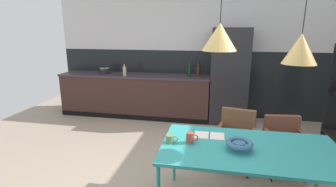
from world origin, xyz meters
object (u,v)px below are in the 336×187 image
open_book (209,136)px  bottle_spice_small (198,71)px  bottle_oil_tall (190,71)px  fruit_bowl (239,144)px  mug_tall_blue (190,138)px  cooking_pot (105,71)px  pendant_lamp_over_table_far (300,49)px  bottle_wine_green (125,71)px  armchair_by_stool (284,138)px  mug_wide_latte (170,139)px  refrigerator_column (229,76)px  armchair_facing_counter (236,132)px  pendant_lamp_over_table_near (220,37)px  dining_table (250,151)px

open_book → bottle_spice_small: bearing=97.2°
open_book → bottle_oil_tall: bottle_oil_tall is taller
fruit_bowl → mug_tall_blue: bearing=172.8°
cooking_pot → pendant_lamp_over_table_far: 4.11m
cooking_pot → mug_tall_blue: bearing=-51.3°
cooking_pot → bottle_wine_green: bottle_wine_green is taller
armchair_by_stool → bottle_spice_small: size_ratio=2.77×
open_book → fruit_bowl: bearing=-42.1°
fruit_bowl → cooking_pot: cooking_pot is taller
mug_wide_latte → bottle_spice_small: (0.05, 2.86, 0.23)m
bottle_oil_tall → bottle_spice_small: bearing=41.8°
refrigerator_column → mug_tall_blue: bearing=-100.1°
mug_wide_latte → bottle_spice_small: size_ratio=0.48×
refrigerator_column → mug_tall_blue: 2.77m
armchair_facing_counter → pendant_lamp_over_table_near: bearing=84.3°
pendant_lamp_over_table_near → bottle_wine_green: bearing=126.8°
armchair_facing_counter → open_book: armchair_facing_counter is taller
bottle_spice_small → armchair_facing_counter: bearing=-69.9°
armchair_by_stool → pendant_lamp_over_table_near: (-0.90, -0.91, 1.31)m
dining_table → pendant_lamp_over_table_near: pendant_lamp_over_table_near is taller
bottle_wine_green → bottle_spice_small: 1.52m
cooking_pot → armchair_by_stool: bearing=-28.0°
refrigerator_column → armchair_facing_counter: (0.05, -1.76, -0.45)m
fruit_bowl → open_book: (-0.29, 0.26, -0.05)m
bottle_wine_green → bottle_oil_tall: bottle_oil_tall is taller
bottle_wine_green → bottle_oil_tall: size_ratio=0.83×
armchair_by_stool → pendant_lamp_over_table_near: bearing=38.6°
cooking_pot → pendant_lamp_over_table_far: size_ratio=0.17×
mug_wide_latte → pendant_lamp_over_table_far: (1.12, 0.07, 0.91)m
bottle_wine_green → pendant_lamp_over_table_far: 3.62m
fruit_bowl → bottle_oil_tall: 2.86m
armchair_facing_counter → mug_wide_latte: bearing=65.2°
armchair_facing_counter → mug_tall_blue: (-0.54, -0.96, 0.30)m
dining_table → open_book: (-0.40, 0.19, 0.05)m
mug_wide_latte → refrigerator_column: bearing=76.1°
bottle_oil_tall → cooking_pot: bearing=-179.6°
armchair_facing_counter → pendant_lamp_over_table_far: bearing=124.3°
fruit_bowl → bottle_oil_tall: size_ratio=0.89×
bottle_wine_green → armchair_facing_counter: bearing=-35.6°
fruit_bowl → bottle_wine_green: bearing=129.3°
cooking_pot → pendant_lamp_over_table_near: 3.66m
armchair_by_stool → mug_wide_latte: bearing=28.8°
dining_table → pendant_lamp_over_table_near: bearing=179.0°
dining_table → bottle_oil_tall: (-0.89, 2.68, 0.33)m
open_book → pendant_lamp_over_table_far: pendant_lamp_over_table_far is taller
armchair_facing_counter → fruit_bowl: 1.07m
refrigerator_column → pendant_lamp_over_table_near: bearing=-95.1°
mug_wide_latte → bottle_oil_tall: size_ratio=0.44×
refrigerator_column → bottle_spice_small: bearing=170.3°
fruit_bowl → mug_tall_blue: size_ratio=2.07×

